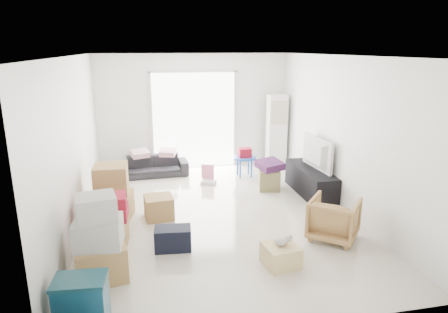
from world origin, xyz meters
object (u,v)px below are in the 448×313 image
tv_console (311,181)px  kids_table (245,156)px  sofa (154,163)px  ac_tower (276,131)px  storage_bins (82,305)px  ottoman (269,180)px  wood_crate (281,255)px  armchair (334,217)px  television (312,165)px

tv_console → kids_table: size_ratio=2.44×
sofa → ac_tower: bearing=0.6°
storage_bins → ottoman: size_ratio=1.45×
storage_bins → wood_crate: (2.42, 0.81, -0.16)m
tv_console → sofa: bearing=148.5°
tv_console → armchair: armchair is taller
television → sofa: bearing=54.1°
ac_tower → television: ac_tower is taller
television → armchair: armchair is taller
television → storage_bins: bearing=125.5°
television → sofa: television is taller
kids_table → wood_crate: bearing=-97.2°
ac_tower → ottoman: ac_tower is taller
storage_bins → wood_crate: 2.55m
ac_tower → tv_console: ac_tower is taller
television → sofa: 3.54m
ottoman → wood_crate: size_ratio=0.95×
television → ottoman: bearing=54.9°
tv_console → wood_crate: tv_console is taller
sofa → storage_bins: size_ratio=2.55×
tv_console → armchair: (-0.44, -1.86, 0.09)m
storage_bins → kids_table: bearing=58.0°
television → wood_crate: size_ratio=2.48×
tv_console → storage_bins: 5.08m
ac_tower → tv_console: (0.05, -1.99, -0.61)m
tv_console → wood_crate: (-1.48, -2.45, -0.12)m
sofa → ottoman: (2.29, -1.42, -0.09)m
ac_tower → ottoman: (-0.67, -1.57, -0.67)m
sofa → wood_crate: size_ratio=3.53×
ac_tower → sofa: (-2.96, -0.15, -0.57)m
armchair → kids_table: size_ratio=1.08×
armchair → television: bearing=-63.3°
ac_tower → kids_table: bearing=-147.3°
tv_console → storage_bins: (-3.90, -3.26, 0.04)m
ottoman → wood_crate: 2.98m
ottoman → storage_bins: bearing=-130.8°
storage_bins → ottoman: bearing=49.2°
storage_bins → kids_table: size_ratio=0.93×
television → armchair: (-0.44, -1.86, -0.25)m
sofa → ottoman: sofa is taller
sofa → wood_crate: sofa is taller
television → ottoman: 0.92m
ac_tower → storage_bins: bearing=-126.2°
television → armchair: bearing=162.4°
tv_console → ottoman: 0.84m
kids_table → wood_crate: size_ratio=1.49×
ac_tower → tv_console: 2.09m
tv_console → storage_bins: bearing=-140.1°
ac_tower → wood_crate: (-1.43, -4.45, -0.73)m
tv_console → kids_table: kids_table is taller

